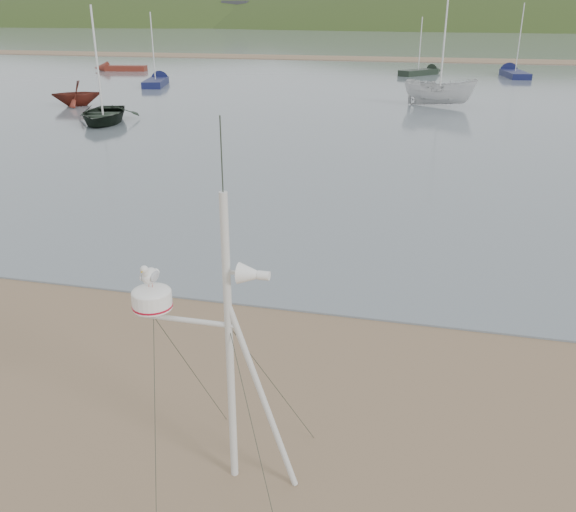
% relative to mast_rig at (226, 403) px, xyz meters
% --- Properties ---
extents(ground, '(560.00, 560.00, 0.00)m').
position_rel_mast_rig_xyz_m(ground, '(-2.42, 0.72, -1.12)').
color(ground, brown).
rests_on(ground, ground).
extents(water, '(560.00, 256.00, 0.04)m').
position_rel_mast_rig_xyz_m(water, '(-2.42, 132.72, -1.10)').
color(water, slate).
rests_on(water, ground).
extents(sandbar, '(560.00, 7.00, 0.07)m').
position_rel_mast_rig_xyz_m(sandbar, '(-2.42, 70.72, -1.05)').
color(sandbar, brown).
rests_on(sandbar, water).
extents(hill_ridge, '(620.00, 180.00, 80.00)m').
position_rel_mast_rig_xyz_m(hill_ridge, '(16.10, 235.72, -20.82)').
color(hill_ridge, '#243515').
rests_on(hill_ridge, ground).
extents(far_cottages, '(294.40, 6.30, 8.00)m').
position_rel_mast_rig_xyz_m(far_cottages, '(0.58, 196.72, 2.88)').
color(far_cottages, beige).
rests_on(far_cottages, ground).
extents(mast_rig, '(2.06, 2.20, 4.65)m').
position_rel_mast_rig_xyz_m(mast_rig, '(0.00, 0.00, 0.00)').
color(mast_rig, silver).
rests_on(mast_rig, ground).
extents(boat_dark, '(3.38, 1.82, 4.55)m').
position_rel_mast_rig_xyz_m(boat_dark, '(-14.95, 23.28, 1.19)').
color(boat_dark, black).
rests_on(boat_dark, water).
extents(boat_red, '(2.58, 2.92, 2.89)m').
position_rel_mast_rig_xyz_m(boat_red, '(-19.69, 28.51, 0.36)').
color(boat_red, maroon).
rests_on(boat_red, water).
extents(boat_white, '(1.94, 1.91, 4.40)m').
position_rel_mast_rig_xyz_m(boat_white, '(2.15, 33.67, 1.12)').
color(boat_white, silver).
rests_on(boat_white, water).
extents(sailboat_blue_near, '(2.95, 6.01, 5.85)m').
position_rel_mast_rig_xyz_m(sailboat_blue_near, '(-19.88, 40.69, -0.82)').
color(sailboat_blue_near, '#121741').
rests_on(sailboat_blue_near, ground).
extents(dinghy_red_far, '(5.25, 2.02, 1.25)m').
position_rel_mast_rig_xyz_m(dinghy_red_far, '(-28.82, 49.93, -0.83)').
color(dinghy_red_far, maroon).
rests_on(dinghy_red_far, ground).
extents(sailboat_dark_mid, '(4.27, 5.00, 5.35)m').
position_rel_mast_rig_xyz_m(sailboat_dark_mid, '(0.80, 53.59, -0.82)').
color(sailboat_dark_mid, black).
rests_on(sailboat_dark_mid, ground).
extents(sailboat_blue_far, '(2.57, 6.82, 6.63)m').
position_rel_mast_rig_xyz_m(sailboat_blue_far, '(8.17, 54.61, -0.82)').
color(sailboat_blue_far, '#121741').
rests_on(sailboat_blue_far, ground).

